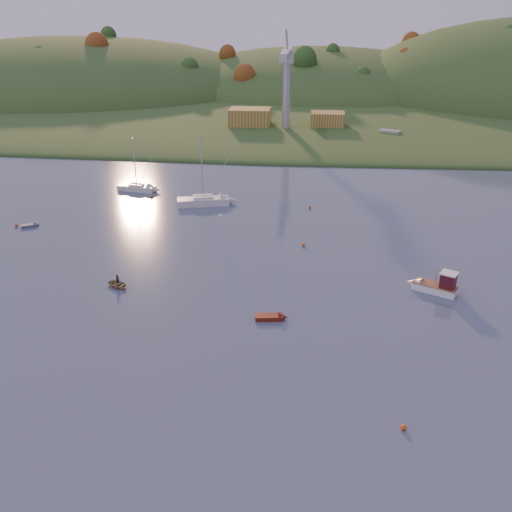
# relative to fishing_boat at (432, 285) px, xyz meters

# --- Properties ---
(ground) EXTENTS (500.00, 500.00, 0.00)m
(ground) POSITION_rel_fishing_boat_xyz_m (-25.18, -31.69, -0.88)
(ground) COLOR #3D4E64
(ground) RESTS_ON ground
(far_shore) EXTENTS (620.00, 220.00, 1.50)m
(far_shore) POSITION_rel_fishing_boat_xyz_m (-25.18, 198.31, -0.88)
(far_shore) COLOR #25441B
(far_shore) RESTS_ON ground
(shore_slope) EXTENTS (640.00, 150.00, 7.00)m
(shore_slope) POSITION_rel_fishing_boat_xyz_m (-25.18, 133.31, -0.88)
(shore_slope) COLOR #25441B
(shore_slope) RESTS_ON ground
(hill_left) EXTENTS (170.00, 140.00, 44.00)m
(hill_left) POSITION_rel_fishing_boat_xyz_m (-115.18, 168.31, -0.88)
(hill_left) COLOR #25441B
(hill_left) RESTS_ON ground
(hill_center) EXTENTS (140.00, 120.00, 36.00)m
(hill_center) POSITION_rel_fishing_boat_xyz_m (-15.18, 178.31, -0.88)
(hill_center) COLOR #25441B
(hill_center) RESTS_ON ground
(hillside_trees) EXTENTS (280.00, 50.00, 32.00)m
(hillside_trees) POSITION_rel_fishing_boat_xyz_m (-25.18, 153.31, -0.88)
(hillside_trees) COLOR #214317
(hillside_trees) RESTS_ON ground
(wharf) EXTENTS (42.00, 16.00, 2.40)m
(wharf) POSITION_rel_fishing_boat_xyz_m (-20.18, 90.31, 0.32)
(wharf) COLOR slate
(wharf) RESTS_ON ground
(shed_west) EXTENTS (11.00, 8.00, 4.80)m
(shed_west) POSITION_rel_fishing_boat_xyz_m (-33.18, 91.31, 3.92)
(shed_west) COLOR olive
(shed_west) RESTS_ON wharf
(shed_east) EXTENTS (9.00, 7.00, 4.00)m
(shed_east) POSITION_rel_fishing_boat_xyz_m (-12.18, 92.31, 3.52)
(shed_east) COLOR olive
(shed_east) RESTS_ON wharf
(dock_crane) EXTENTS (3.20, 28.00, 20.30)m
(dock_crane) POSITION_rel_fishing_boat_xyz_m (-23.18, 86.70, 16.30)
(dock_crane) COLOR #B7B7BC
(dock_crane) RESTS_ON wharf
(fishing_boat) EXTENTS (6.43, 4.59, 3.98)m
(fishing_boat) POSITION_rel_fishing_boat_xyz_m (0.00, 0.00, 0.00)
(fishing_boat) COLOR white
(fishing_boat) RESTS_ON ground
(sailboat_near) EXTENTS (9.52, 4.93, 12.67)m
(sailboat_near) POSITION_rel_fishing_boat_xyz_m (-34.55, 30.17, -0.08)
(sailboat_near) COLOR silver
(sailboat_near) RESTS_ON ground
(sailboat_far) EXTENTS (7.56, 3.45, 10.11)m
(sailboat_far) POSITION_rel_fishing_boat_xyz_m (-48.86, 37.36, -0.20)
(sailboat_far) COLOR silver
(sailboat_far) RESTS_ON ground
(canoe) EXTENTS (3.83, 3.56, 0.65)m
(canoe) POSITION_rel_fishing_boat_xyz_m (-39.00, -3.07, -0.56)
(canoe) COLOR #998354
(canoe) RESTS_ON ground
(paddler) EXTENTS (0.58, 0.64, 1.46)m
(paddler) POSITION_rel_fishing_boat_xyz_m (-39.00, -3.07, -0.15)
(paddler) COLOR black
(paddler) RESTS_ON ground
(red_tender) EXTENTS (3.76, 1.68, 1.24)m
(red_tender) POSITION_rel_fishing_boat_xyz_m (-18.73, -9.03, -0.62)
(red_tender) COLOR #621B0E
(red_tender) RESTS_ON ground
(grey_dinghy) EXTENTS (2.98, 2.38, 1.06)m
(grey_dinghy) POSITION_rel_fishing_boat_xyz_m (-59.76, 16.55, -0.66)
(grey_dinghy) COLOR #525A6B
(grey_dinghy) RESTS_ON ground
(work_vessel) EXTENTS (13.14, 8.70, 3.18)m
(work_vessel) POSITION_rel_fishing_boat_xyz_m (3.93, 85.84, 0.26)
(work_vessel) COLOR #505F69
(work_vessel) RESTS_ON ground
(buoy_0) EXTENTS (0.50, 0.50, 0.50)m
(buoy_0) POSITION_rel_fishing_boat_xyz_m (-6.74, -26.25, -0.63)
(buoy_0) COLOR #EB510C
(buoy_0) RESTS_ON ground
(buoy_1) EXTENTS (0.50, 0.50, 0.50)m
(buoy_1) POSITION_rel_fishing_boat_xyz_m (-16.19, 12.88, -0.63)
(buoy_1) COLOR #EB510C
(buoy_1) RESTS_ON ground
(buoy_2) EXTENTS (0.50, 0.50, 0.50)m
(buoy_2) POSITION_rel_fishing_boat_xyz_m (-62.32, 16.11, -0.63)
(buoy_2) COLOR #EB510C
(buoy_2) RESTS_ON ground
(buoy_3) EXTENTS (0.50, 0.50, 0.50)m
(buoy_3) POSITION_rel_fishing_boat_xyz_m (-44.81, 33.13, -0.63)
(buoy_3) COLOR #EB510C
(buoy_3) RESTS_ON ground
(buoy_4) EXTENTS (0.50, 0.50, 0.50)m
(buoy_4) POSITION_rel_fishing_boat_xyz_m (-15.59, 30.26, -0.63)
(buoy_4) COLOR #EB510C
(buoy_4) RESTS_ON ground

